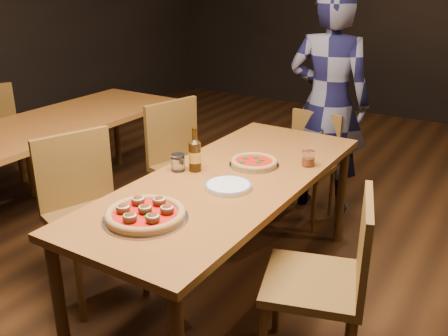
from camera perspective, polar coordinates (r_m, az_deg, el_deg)
The scene contains 14 objects.
ground at distance 3.10m, azimuth 0.50°, elevation -13.95°, with size 9.00×9.00×0.00m, color black.
table_main at distance 2.76m, azimuth 0.55°, elevation -2.41°, with size 0.80×2.00×0.75m.
table_left at distance 4.04m, azimuth -18.16°, elevation 4.37°, with size 0.80×2.00×0.75m.
chair_main_nw at distance 2.94m, azimuth -14.67°, elevation -5.51°, with size 0.46×0.46×0.99m, color brown, non-canonical shape.
chair_main_sw at distance 3.58m, azimuth -3.72°, elevation 0.07°, with size 0.46×0.46×0.98m, color brown, non-canonical shape.
chair_main_e at distance 2.38m, azimuth 10.15°, elevation -12.58°, with size 0.44×0.44×0.95m, color brown, non-canonical shape.
chair_end at distance 3.80m, azimuth 9.13°, elevation 0.09°, with size 0.40×0.40×0.85m, color brown, non-canonical shape.
pizza_meatball at distance 2.30m, azimuth -8.98°, elevation -5.18°, with size 0.39×0.39×0.07m.
pizza_margherita at distance 2.90m, azimuth 3.46°, elevation 0.66°, with size 0.29×0.29×0.04m.
plate_stack at distance 2.59m, azimuth 0.50°, elevation -2.08°, with size 0.24×0.24×0.02m, color white.
beer_bottle at distance 2.79m, azimuth -3.35°, elevation 1.41°, with size 0.07×0.07×0.25m.
water_glass at distance 2.82m, azimuth -5.27°, elevation 0.63°, with size 0.08×0.08×0.10m, color white.
amber_glass at distance 2.91m, azimuth 9.62°, elevation 1.09°, with size 0.07×0.07×0.09m, color #A24212.
diner at distance 3.92m, azimuth 11.82°, elevation 7.24°, with size 0.63×0.41×1.72m, color black.
Camera 1 is at (1.31, -2.15, 1.80)m, focal length 40.00 mm.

